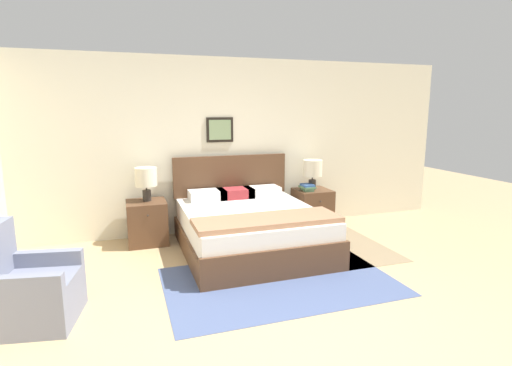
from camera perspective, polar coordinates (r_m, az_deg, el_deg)
ground_plane at (r=3.72m, az=4.35°, el=-19.45°), size 16.00×16.00×0.00m
wall_back at (r=6.06m, az=-6.42°, el=5.26°), size 7.91×0.09×2.60m
area_rug_main at (r=4.49m, az=3.42°, el=-13.84°), size 2.46×1.56×0.01m
area_rug_bedside at (r=5.68m, az=12.80°, el=-8.73°), size 0.97×1.52×0.01m
bed at (r=5.30m, az=-0.85°, el=-6.36°), size 1.74×2.02×1.16m
armchair at (r=4.12m, az=-29.86°, el=-13.23°), size 0.82×0.78×0.89m
nightstand_near_window at (r=5.78m, az=-15.30°, el=-5.45°), size 0.53×0.54×0.60m
nightstand_by_door at (r=6.42m, az=8.03°, el=-3.55°), size 0.53×0.54×0.60m
table_lamp_near_window at (r=5.67m, az=-15.45°, el=0.65°), size 0.30×0.30×0.47m
table_lamp_by_door at (r=6.33m, az=8.09°, el=1.94°), size 0.30×0.30×0.47m
book_thick_bottom at (r=6.25m, az=7.34°, el=-0.90°), size 0.16×0.24×0.04m
book_hardcover_middle at (r=6.25m, az=7.34°, el=-0.58°), size 0.21×0.26×0.03m
book_novel_upper at (r=6.24m, az=7.35°, el=-0.31°), size 0.17×0.20×0.03m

